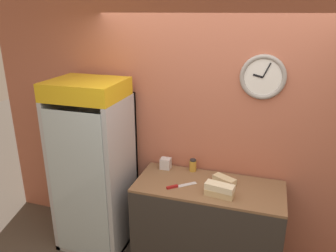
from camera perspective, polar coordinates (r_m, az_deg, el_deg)
wall_back at (r=3.43m, az=8.67°, el=-0.56°), size 5.20×0.10×2.70m
prep_counter at (r=3.54m, az=6.82°, el=-16.55°), size 1.45×0.64×0.90m
beverage_cooler at (r=3.65m, az=-12.50°, el=-5.18°), size 0.73×0.69×1.88m
sandwich_stack_bottom at (r=3.13m, az=8.93°, el=-11.44°), size 0.28×0.14×0.06m
sandwich_stack_middle at (r=3.09m, az=8.99°, el=-10.47°), size 0.28×0.15×0.06m
sandwich_flat_left at (r=3.35m, az=9.78°, el=-9.23°), size 0.25×0.19×0.06m
chefs_knife at (r=3.24m, az=1.65°, el=-10.42°), size 0.26×0.23×0.02m
condiment_jar at (r=3.53m, az=4.35°, el=-6.83°), size 0.07×0.07×0.13m
napkin_dispenser at (r=3.57m, az=-0.42°, el=-6.54°), size 0.11×0.09×0.12m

